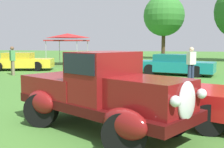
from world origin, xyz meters
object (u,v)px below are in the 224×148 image
object	(u,v)px
spectator_between_cars	(12,60)
canopy_tent_left_field	(67,37)
show_car_yellow	(20,62)
feature_pickup_truck	(102,91)
spectator_by_row	(191,63)
show_car_teal	(174,65)

from	to	relation	value
spectator_between_cars	canopy_tent_left_field	distance (m)	8.32
show_car_yellow	feature_pickup_truck	bearing A→B (deg)	-52.12
spectator_between_cars	feature_pickup_truck	bearing A→B (deg)	-48.36
spectator_between_cars	spectator_by_row	bearing A→B (deg)	-3.72
show_car_yellow	spectator_between_cars	size ratio (longest dim) A/B	2.75
feature_pickup_truck	spectator_between_cars	bearing A→B (deg)	131.64
canopy_tent_left_field	spectator_by_row	bearing A→B (deg)	-41.59
show_car_yellow	canopy_tent_left_field	world-z (taller)	canopy_tent_left_field
feature_pickup_truck	show_car_teal	size ratio (longest dim) A/B	0.91
show_car_teal	spectator_by_row	distance (m)	3.20
show_car_teal	canopy_tent_left_field	bearing A→B (deg)	147.75
show_car_teal	spectator_by_row	size ratio (longest dim) A/B	2.80
spectator_between_cars	canopy_tent_left_field	world-z (taller)	canopy_tent_left_field
feature_pickup_truck	spectator_by_row	bearing A→B (deg)	75.07
show_car_teal	canopy_tent_left_field	xyz separation A→B (m)	(-9.14, 5.76, 1.82)
show_car_teal	spectator_by_row	bearing A→B (deg)	-75.02
spectator_by_row	canopy_tent_left_field	bearing A→B (deg)	138.41
feature_pickup_truck	spectator_by_row	size ratio (longest dim) A/B	2.55
show_car_teal	spectator_between_cars	world-z (taller)	spectator_between_cars
show_car_yellow	spectator_between_cars	world-z (taller)	spectator_between_cars
feature_pickup_truck	canopy_tent_left_field	world-z (taller)	canopy_tent_left_field
show_car_yellow	spectator_by_row	size ratio (longest dim) A/B	2.75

